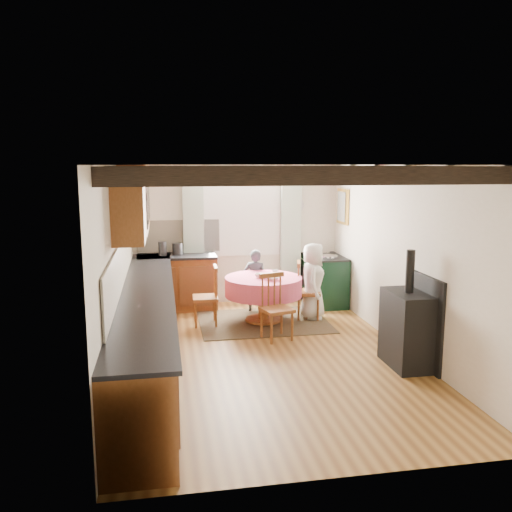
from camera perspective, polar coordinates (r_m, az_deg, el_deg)
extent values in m
cube|color=#A07538|center=(6.91, 1.19, -10.57)|extent=(3.60, 5.50, 0.00)
cube|color=white|center=(6.48, 1.26, 9.76)|extent=(3.60, 5.50, 0.00)
cube|color=silver|center=(9.27, -2.12, 2.32)|extent=(3.60, 0.00, 2.40)
cube|color=silver|center=(4.01, 9.04, -7.81)|extent=(3.60, 0.00, 2.40)
cube|color=silver|center=(6.49, -14.57, -1.22)|extent=(0.00, 5.50, 2.40)
cube|color=silver|center=(7.16, 15.49, -0.25)|extent=(0.00, 5.50, 2.40)
cube|color=black|center=(4.54, 6.30, 8.55)|extent=(3.60, 0.16, 0.16)
cube|color=black|center=(5.50, 3.33, 8.80)|extent=(3.60, 0.16, 0.16)
cube|color=black|center=(6.48, 1.26, 8.96)|extent=(3.60, 0.16, 0.16)
cube|color=black|center=(7.46, -0.27, 9.07)|extent=(3.60, 0.16, 0.16)
cube|color=black|center=(8.45, -1.45, 9.15)|extent=(3.60, 0.16, 0.16)
cube|color=beige|center=(6.78, -14.21, -0.74)|extent=(0.02, 4.50, 0.55)
cube|color=beige|center=(9.17, -8.31, 2.14)|extent=(1.40, 0.02, 0.55)
cube|color=brown|center=(6.65, -11.69, -7.59)|extent=(0.60, 5.30, 0.88)
cube|color=brown|center=(9.02, -8.45, -2.89)|extent=(1.30, 0.60, 0.88)
cube|color=black|center=(6.53, -11.65, -3.73)|extent=(0.64, 5.30, 0.04)
cube|color=black|center=(8.91, -8.52, -0.03)|extent=(1.30, 0.64, 0.04)
cube|color=brown|center=(7.57, -12.85, 6.11)|extent=(0.34, 1.80, 0.90)
cube|color=brown|center=(6.08, -13.46, 4.77)|extent=(0.34, 0.90, 0.70)
cube|color=white|center=(9.23, -1.51, 4.79)|extent=(1.34, 0.03, 1.54)
cube|color=white|center=(9.23, -1.51, 4.79)|extent=(1.20, 0.01, 1.40)
cube|color=#ADADAD|center=(9.11, -6.70, 1.50)|extent=(0.35, 0.10, 2.10)
cube|color=#ADADAD|center=(9.37, 3.74, 1.77)|extent=(0.35, 0.10, 2.10)
cylinder|color=black|center=(9.11, -1.44, 8.51)|extent=(2.00, 0.03, 0.03)
cube|color=gold|center=(9.20, 9.29, 5.28)|extent=(0.04, 0.50, 0.60)
cylinder|color=silver|center=(9.39, 4.27, 5.47)|extent=(0.30, 0.02, 0.30)
cube|color=#3B2C16|center=(8.27, 0.78, -7.06)|extent=(1.96, 1.53, 0.01)
imported|color=#2E353B|center=(8.72, -0.08, -2.68)|extent=(0.44, 0.36, 1.04)
imported|color=silver|center=(8.36, 6.12, -2.71)|extent=(0.52, 0.67, 1.20)
imported|color=silver|center=(7.90, 1.78, -2.41)|extent=(0.29, 0.29, 0.05)
imported|color=silver|center=(8.04, 0.57, -2.14)|extent=(0.27, 0.27, 0.06)
imported|color=silver|center=(8.18, 2.08, -1.83)|extent=(0.14, 0.14, 0.09)
cylinder|color=#262628|center=(8.89, -10.01, 0.79)|extent=(0.14, 0.14, 0.23)
cylinder|color=#262628|center=(8.94, -8.42, 0.76)|extent=(0.17, 0.17, 0.19)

